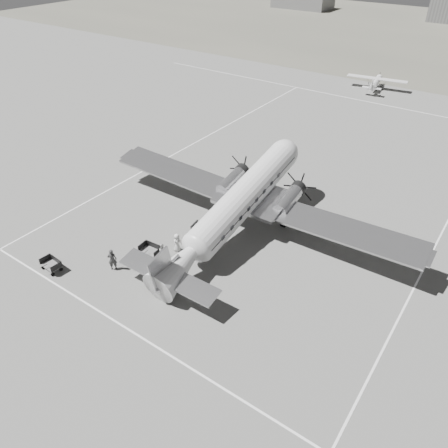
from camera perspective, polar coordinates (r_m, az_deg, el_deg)
The scene contains 13 objects.
ground at distance 37.97m, azimuth 5.73°, elevation -2.35°, with size 260.00×260.00×0.00m, color slate.
taxi_line_near at distance 29.78m, azimuth -8.62°, elevation -15.69°, with size 60.00×0.15×0.01m, color white.
taxi_line_right at distance 35.24m, azimuth 22.97°, elevation -8.97°, with size 0.15×80.00×0.01m, color white.
taxi_line_left at distance 54.01m, azimuth -5.54°, elevation 9.60°, with size 0.15×60.00×0.01m, color white.
taxi_line_horizon at distance 72.01m, azimuth 22.59°, elevation 13.68°, with size 90.00×0.15×0.01m, color white.
shed_secondary at distance 159.20m, azimuth 10.24°, elevation 26.72°, with size 18.00×10.00×4.00m, color slate.
dc3_airliner at distance 37.10m, azimuth 1.79°, elevation 2.38°, with size 30.91×21.45×5.89m, color #ACACAE, non-canonical shape.
light_plane_left at distance 79.34m, azimuth 19.19°, elevation 16.96°, with size 9.73×7.89×2.02m, color silver, non-canonical shape.
baggage_cart_near at distance 36.45m, azimuth -9.59°, elevation -3.50°, with size 1.82×1.28×1.03m, color slate, non-canonical shape.
baggage_cart_far at distance 37.20m, azimuth -21.64°, elevation -5.00°, with size 1.72×1.21×0.97m, color slate, non-canonical shape.
ground_crew at distance 35.50m, azimuth -14.39°, elevation -4.51°, with size 0.70×0.46×1.92m, color #2D2D2D.
ramp_agent at distance 35.79m, azimuth -7.99°, elevation -3.58°, with size 0.77×0.60×1.59m, color #B0B0AE.
passenger at distance 36.52m, azimuth -6.15°, elevation -2.43°, with size 0.82×0.53×1.68m, color silver.
Camera 1 is at (14.32, -26.81, 22.76)m, focal length 35.00 mm.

